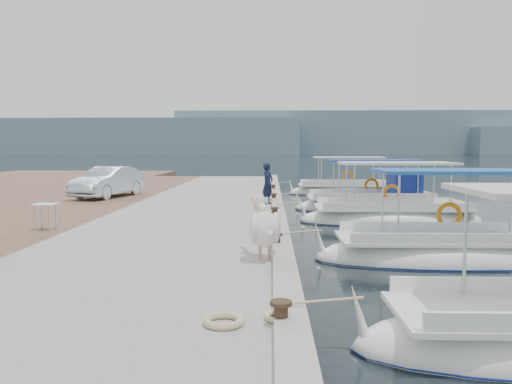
# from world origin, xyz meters

# --- Properties ---
(ground) EXTENTS (400.00, 400.00, 0.00)m
(ground) POSITION_xyz_m (0.00, 0.00, 0.00)
(ground) COLOR black
(ground) RESTS_ON ground
(concrete_quay) EXTENTS (6.00, 40.00, 0.50)m
(concrete_quay) POSITION_xyz_m (-3.00, 5.00, 0.25)
(concrete_quay) COLOR gray
(concrete_quay) RESTS_ON ground
(quay_curb) EXTENTS (0.44, 40.00, 0.12)m
(quay_curb) POSITION_xyz_m (-0.22, 5.00, 0.56)
(quay_curb) COLOR #9E978C
(quay_curb) RESTS_ON concrete_quay
(cobblestone_strip) EXTENTS (4.00, 40.00, 0.50)m
(cobblestone_strip) POSITION_xyz_m (-8.00, 5.00, 0.25)
(cobblestone_strip) COLOR brown
(cobblestone_strip) RESTS_ON ground
(distant_hills) EXTENTS (330.00, 60.00, 18.00)m
(distant_hills) POSITION_xyz_m (29.61, 201.49, 7.61)
(distant_hills) COLOR slate
(distant_hills) RESTS_ON ground
(fishing_caique_b) EXTENTS (6.60, 2.19, 2.83)m
(fishing_caique_b) POSITION_xyz_m (3.89, -2.57, 0.13)
(fishing_caique_b) COLOR white
(fishing_caique_b) RESTS_ON ground
(fishing_caique_c) EXTENTS (6.74, 2.48, 2.83)m
(fishing_caique_c) POSITION_xyz_m (3.96, 3.78, 0.12)
(fishing_caique_c) COLOR white
(fishing_caique_c) RESTS_ON ground
(fishing_caique_d) EXTENTS (6.70, 2.54, 2.83)m
(fishing_caique_d) POSITION_xyz_m (4.04, 7.58, 0.19)
(fishing_caique_d) COLOR white
(fishing_caique_d) RESTS_ON ground
(fishing_caique_e) EXTENTS (6.71, 2.28, 2.83)m
(fishing_caique_e) POSITION_xyz_m (3.94, 15.05, 0.12)
(fishing_caique_e) COLOR white
(fishing_caique_e) RESTS_ON ground
(mooring_bollards) EXTENTS (0.28, 20.28, 0.33)m
(mooring_bollards) POSITION_xyz_m (-0.35, 1.50, 0.69)
(mooring_bollards) COLOR black
(mooring_bollards) RESTS_ON concrete_quay
(pelican) EXTENTS (0.75, 1.65, 1.27)m
(pelican) POSITION_xyz_m (-0.61, -4.69, 1.16)
(pelican) COLOR tan
(pelican) RESTS_ON concrete_quay
(fisherman) EXTENTS (0.65, 0.72, 1.65)m
(fisherman) POSITION_xyz_m (-0.60, 5.24, 1.33)
(fisherman) COLOR black
(fisherman) RESTS_ON concrete_quay
(parked_car) EXTENTS (2.47, 4.47, 1.39)m
(parked_car) POSITION_xyz_m (-7.93, 7.93, 1.20)
(parked_car) COLOR silver
(parked_car) RESTS_ON cobblestone_strip
(folding_table) EXTENTS (0.55, 0.55, 0.73)m
(folding_table) POSITION_xyz_m (-6.63, -1.30, 1.02)
(folding_table) COLOR silver
(folding_table) RESTS_ON cobblestone_strip
(rope_coil) EXTENTS (0.54, 0.54, 0.10)m
(rope_coil) POSITION_xyz_m (-1.08, -8.46, 0.55)
(rope_coil) COLOR #C6B284
(rope_coil) RESTS_ON concrete_quay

